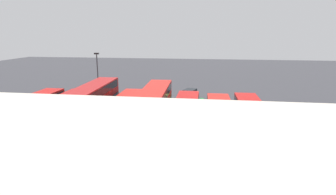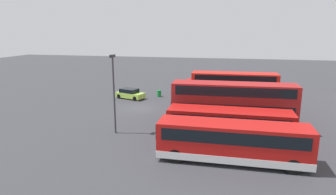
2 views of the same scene
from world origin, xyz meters
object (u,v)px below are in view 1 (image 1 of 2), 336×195
Objects in this scene: bus_single_deck_fifth at (123,110)px; bus_double_decker_fourth at (155,107)px; bus_single_deck_near_end at (252,116)px; bus_single_deck_far_end at (32,108)px; waste_bin_yellow at (202,102)px; bus_single_deck_third at (186,113)px; bus_single_deck_seventh at (62,109)px; bus_single_deck_second at (220,116)px; bus_double_decker_sixth at (93,104)px; car_hatchback_silver at (189,94)px; lamp_post_tall at (98,73)px.

bus_double_decker_fourth is at bearing 169.42° from bus_single_deck_fifth.
bus_single_deck_far_end is (25.21, 0.56, -0.00)m from bus_single_deck_near_end.
bus_single_deck_third is at bearing 80.66° from waste_bin_yellow.
bus_single_deck_seventh is at bearing -1.87° from bus_double_decker_fourth.
bus_single_deck_fifth is 13.27m from waste_bin_yellow.
bus_double_decker_fourth is 0.86× the size of bus_single_deck_fifth.
bus_double_decker_fourth is (6.99, 0.29, 0.83)m from bus_single_deck_second.
bus_double_decker_sixth is 12.57× the size of waste_bin_yellow.
bus_double_decker_fourth is 4.07m from bus_single_deck_fifth.
bus_double_decker_sixth is at bearing 11.13° from bus_single_deck_fifth.
waste_bin_yellow is (-19.76, -10.51, -1.15)m from bus_single_deck_far_end.
bus_single_deck_near_end is 1.10× the size of bus_single_deck_second.
bus_double_decker_fourth is (3.28, 0.70, 0.82)m from bus_single_deck_third.
bus_single_deck_near_end is 0.94× the size of bus_double_decker_sixth.
bus_single_deck_near_end is 10.40m from bus_double_decker_fourth.
bus_double_decker_sixth is (10.49, 0.62, 0.83)m from bus_single_deck_third.
bus_double_decker_sixth is 4.03m from bus_single_deck_seventh.
waste_bin_yellow is (-2.04, 3.76, -0.22)m from car_hatchback_silver.
bus_single_deck_second is 3.73m from bus_single_deck_third.
bus_single_deck_near_end and bus_single_deck_second have the same top height.
bus_single_deck_near_end is 11.81× the size of waste_bin_yellow.
bus_single_deck_third reaches higher than waste_bin_yellow.
bus_single_deck_third is 1.03× the size of bus_single_deck_far_end.
bus_double_decker_sixth is 11.54m from lamp_post_tall.
waste_bin_yellow is at bearing -114.85° from bus_double_decker_fourth.
bus_single_deck_seventh is at bearing 44.92° from car_hatchback_silver.
bus_double_decker_fourth is at bearing 179.33° from bus_double_decker_sixth.
bus_single_deck_seventh is 0.96× the size of bus_single_deck_far_end.
bus_single_deck_far_end is 1.48× the size of lamp_post_tall.
bus_single_deck_seventh is 19.81m from car_hatchback_silver.
lamp_post_tall is at bearing -91.01° from bus_single_deck_seventh.
bus_single_deck_fifth is (7.20, -0.03, 0.00)m from bus_single_deck_third.
bus_single_deck_near_end is 0.99× the size of bus_single_deck_third.
bus_single_deck_fifth is 12.56× the size of waste_bin_yellow.
bus_single_deck_far_end is 11.54× the size of waste_bin_yellow.
bus_double_decker_fourth is 7.22m from bus_double_decker_sixth.
bus_single_deck_third is at bearing -178.65° from bus_single_deck_seventh.
bus_single_deck_second is (3.36, 0.34, -0.00)m from bus_single_deck_near_end.
lamp_post_tall reaches higher than bus_single_deck_seventh.
bus_single_deck_fifth is 1.00× the size of bus_double_decker_sixth.
bus_single_deck_near_end is 7.07m from bus_single_deck_third.
bus_single_deck_seventh is 1.42× the size of lamp_post_tall.
bus_single_deck_near_end and bus_single_deck_seventh have the same top height.
lamp_post_tall reaches higher than bus_single_deck_near_end.
bus_single_deck_second is 10.57m from waste_bin_yellow.
bus_single_deck_third is at bearing 144.57° from lamp_post_tall.
bus_double_decker_sixth reaches higher than bus_single_deck_fifth.
waste_bin_yellow is at bearing -139.09° from bus_double_decker_sixth.
car_hatchback_silver is (-14.01, -13.97, -0.92)m from bus_single_deck_seventh.
bus_double_decker_sixth is at bearing -179.90° from bus_single_deck_far_end.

